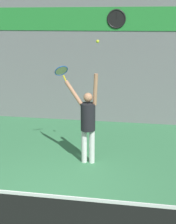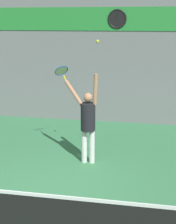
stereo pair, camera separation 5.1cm
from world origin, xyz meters
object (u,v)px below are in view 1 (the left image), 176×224
tennis_player (88,120)px  scoreboard_clock (116,19)px  tennis_racket (61,71)px  tennis_ball (98,41)px

tennis_player → scoreboard_clock: bearing=83.4°
tennis_player → tennis_racket: tennis_racket is taller
scoreboard_clock → tennis_racket: 3.09m
scoreboard_clock → tennis_ball: size_ratio=8.24×
tennis_racket → tennis_ball: tennis_ball is taller
scoreboard_clock → tennis_racket: bearing=-112.8°
tennis_player → tennis_racket: 1.37m
tennis_racket → scoreboard_clock: bearing=67.2°
tennis_ball → tennis_player: bearing=176.6°
scoreboard_clock → tennis_player: size_ratio=0.27×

